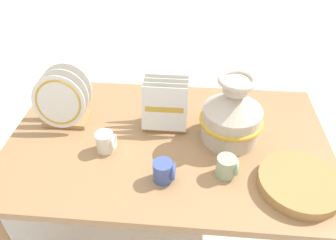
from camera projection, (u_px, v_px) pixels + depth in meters
name	position (u px, v px, depth m)	size (l,w,h in m)	color
ground_plane	(168.00, 224.00, 1.87)	(14.00, 14.00, 0.00)	silver
display_table	(168.00, 150.00, 1.50)	(1.42, 0.88, 0.65)	#9E754C
ceramic_vase	(232.00, 114.00, 1.39)	(0.28, 0.28, 0.31)	beige
dish_rack_round_plates	(63.00, 103.00, 1.49)	(0.24, 0.18, 0.26)	tan
dish_rack_square_plates	(165.00, 109.00, 1.50)	(0.20, 0.17, 0.22)	tan
wicker_charger_stack	(300.00, 183.00, 1.23)	(0.31, 0.31, 0.04)	#AD7F47
mug_cream_glaze	(106.00, 142.00, 1.38)	(0.08, 0.08, 0.09)	silver
mug_sage_glaze	(227.00, 167.00, 1.27)	(0.08, 0.08, 0.09)	#9EB28E
mug_cobalt_glaze	(165.00, 171.00, 1.25)	(0.08, 0.08, 0.09)	#42569E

